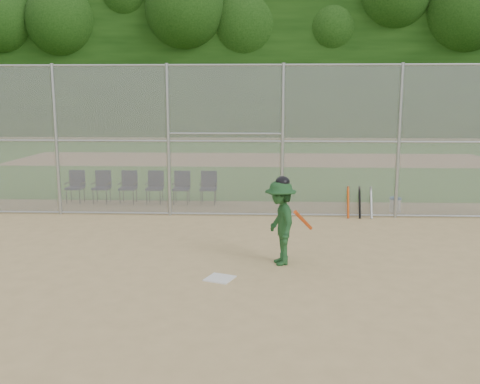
{
  "coord_description": "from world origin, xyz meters",
  "views": [
    {
      "loc": [
        0.51,
        -8.97,
        3.16
      ],
      "look_at": [
        0.0,
        2.5,
        1.1
      ],
      "focal_mm": 40.0,
      "sensor_mm": 36.0,
      "label": 1
    }
  ],
  "objects_px": {
    "batter_at_plate": "(280,222)",
    "water_cooler": "(395,205)",
    "home_plate": "(220,278)",
    "chair_0": "(75,187)"
  },
  "relations": [
    {
      "from": "batter_at_plate",
      "to": "water_cooler",
      "type": "xyz_separation_m",
      "value": [
        3.32,
        4.78,
        -0.61
      ]
    },
    {
      "from": "batter_at_plate",
      "to": "chair_0",
      "type": "xyz_separation_m",
      "value": [
        -5.97,
        5.69,
        -0.34
      ]
    },
    {
      "from": "home_plate",
      "to": "chair_0",
      "type": "distance_m",
      "value": 8.24
    },
    {
      "from": "water_cooler",
      "to": "chair_0",
      "type": "relative_size",
      "value": 0.43
    },
    {
      "from": "home_plate",
      "to": "water_cooler",
      "type": "distance_m",
      "value": 7.2
    },
    {
      "from": "home_plate",
      "to": "batter_at_plate",
      "type": "height_order",
      "value": "batter_at_plate"
    },
    {
      "from": "batter_at_plate",
      "to": "water_cooler",
      "type": "distance_m",
      "value": 5.85
    },
    {
      "from": "chair_0",
      "to": "batter_at_plate",
      "type": "bearing_deg",
      "value": -43.63
    },
    {
      "from": "batter_at_plate",
      "to": "home_plate",
      "type": "bearing_deg",
      "value": -139.49
    },
    {
      "from": "home_plate",
      "to": "water_cooler",
      "type": "relative_size",
      "value": 1.1
    }
  ]
}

